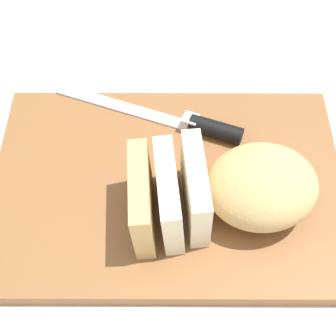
{
  "coord_description": "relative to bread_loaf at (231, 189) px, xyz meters",
  "views": [
    {
      "loc": [
        0.01,
        0.34,
        0.54
      ],
      "look_at": [
        0.0,
        0.0,
        0.05
      ],
      "focal_mm": 54.53,
      "sensor_mm": 36.0,
      "label": 1
    }
  ],
  "objects": [
    {
      "name": "cutting_board",
      "position": [
        0.07,
        -0.04,
        -0.05
      ],
      "size": [
        0.44,
        0.31,
        0.02
      ],
      "primitive_type": "cube",
      "rotation": [
        0.0,
        0.0,
        -0.03
      ],
      "color": "brown",
      "rests_on": "ground_plane"
    },
    {
      "name": "crumb_near_knife",
      "position": [
        0.01,
        -0.01,
        -0.04
      ],
      "size": [
        0.0,
        0.0,
        0.0
      ],
      "primitive_type": "sphere",
      "color": "#A8753D",
      "rests_on": "cutting_board"
    },
    {
      "name": "bread_loaf",
      "position": [
        0.0,
        0.0,
        0.0
      ],
      "size": [
        0.22,
        0.13,
        0.08
      ],
      "rotation": [
        0.0,
        0.0,
        0.08
      ],
      "color": "tan",
      "rests_on": "cutting_board"
    },
    {
      "name": "ground_plane",
      "position": [
        0.07,
        -0.04,
        -0.06
      ],
      "size": [
        3.0,
        3.0,
        0.0
      ],
      "primitive_type": "plane",
      "color": "silver"
    },
    {
      "name": "crumb_near_loaf",
      "position": [
        0.05,
        -0.02,
        -0.04
      ],
      "size": [
        0.0,
        0.0,
        0.0
      ],
      "primitive_type": "sphere",
      "color": "#A8753D",
      "rests_on": "cutting_board"
    },
    {
      "name": "bread_knife",
      "position": [
        0.03,
        -0.12,
        -0.03
      ],
      "size": [
        0.25,
        0.12,
        0.02
      ],
      "rotation": [
        0.0,
        0.0,
        -0.39
      ],
      "color": "silver",
      "rests_on": "cutting_board"
    }
  ]
}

